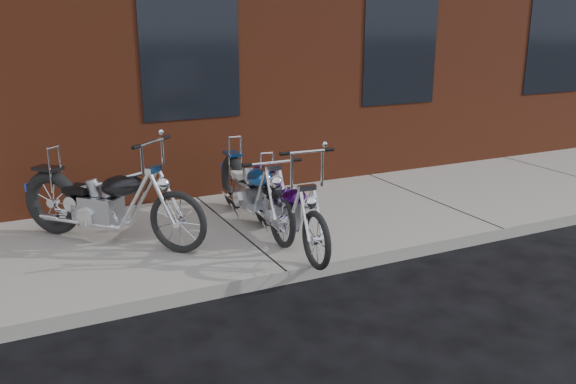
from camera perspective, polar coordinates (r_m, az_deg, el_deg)
ground at (r=6.41m, az=-0.14°, el=-8.66°), size 120.00×120.00×0.00m
sidewalk at (r=7.65m, az=-5.07°, el=-3.89°), size 22.00×3.00×0.15m
chopper_purple at (r=6.98m, az=-0.17°, el=-1.76°), size 0.53×2.17×1.22m
chopper_blue at (r=7.63m, az=-3.23°, el=-0.03°), size 0.57×2.32×1.01m
chopper_third at (r=7.30m, az=-16.51°, el=-1.19°), size 1.76×1.89×1.25m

